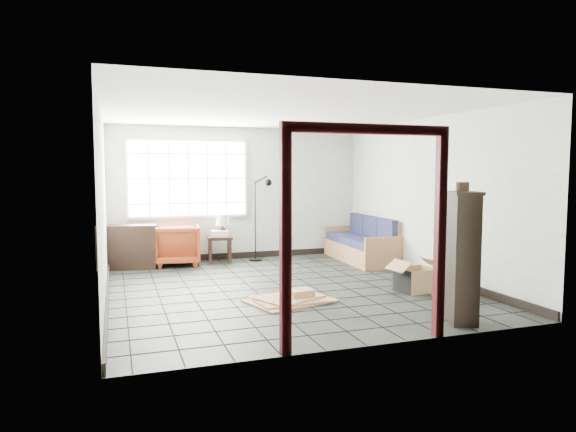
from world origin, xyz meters
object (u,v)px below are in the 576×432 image
object	(u,v)px
armchair	(177,243)
side_table	(220,241)
futon_sofa	(363,245)
tall_shelf	(463,257)

from	to	relation	value
armchair	side_table	xyz separation A→B (m)	(0.80, 0.00, -0.00)
futon_sofa	side_table	xyz separation A→B (m)	(-2.68, 0.73, 0.10)
futon_sofa	tall_shelf	bearing A→B (deg)	-100.11
armchair	tall_shelf	bearing A→B (deg)	125.39
side_table	tall_shelf	size ratio (longest dim) A/B	0.34
armchair	tall_shelf	size ratio (longest dim) A/B	0.55
armchair	side_table	world-z (taller)	armchair
futon_sofa	armchair	xyz separation A→B (m)	(-3.48, 0.73, 0.10)
futon_sofa	tall_shelf	xyz separation A→B (m)	(-0.83, -4.07, 0.46)
armchair	side_table	distance (m)	0.80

